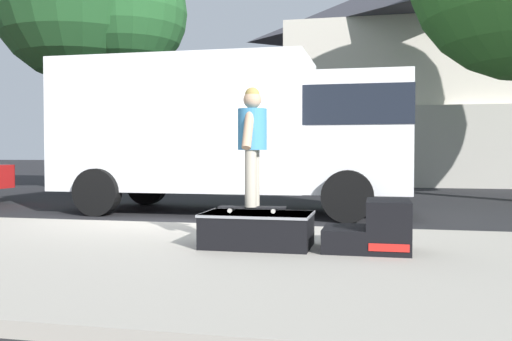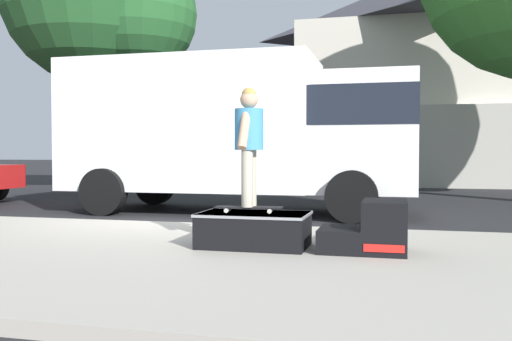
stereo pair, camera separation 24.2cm
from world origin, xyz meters
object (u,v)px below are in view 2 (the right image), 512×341
at_px(kicker_ramp, 371,230).
at_px(box_truck, 239,128).
at_px(skate_box, 254,229).
at_px(street_tree_neighbour, 102,0).
at_px(skateboard, 249,207).
at_px(skater_kid, 249,137).

height_order(kicker_ramp, box_truck, box_truck).
relative_size(skate_box, street_tree_neighbour, 0.15).
bearing_deg(street_tree_neighbour, skateboard, -52.28).
height_order(kicker_ramp, street_tree_neighbour, street_tree_neighbour).
distance_m(skate_box, kicker_ramp, 1.32).
relative_size(kicker_ramp, street_tree_neighbour, 0.11).
distance_m(skate_box, skater_kid, 1.06).
relative_size(kicker_ramp, skater_kid, 0.68).
relative_size(skate_box, kicker_ramp, 1.33).
bearing_deg(skateboard, box_truck, 107.14).
distance_m(kicker_ramp, skater_kid, 1.73).
distance_m(skateboard, skater_kid, 0.82).
bearing_deg(skater_kid, skateboard, 146.31).
height_order(skateboard, box_truck, box_truck).
bearing_deg(skater_kid, skate_box, -22.32).
xyz_separation_m(skater_kid, street_tree_neighbour, (-6.79, 8.78, 4.30)).
bearing_deg(skater_kid, street_tree_neighbour, 127.72).
distance_m(skateboard, box_truck, 4.92).
relative_size(kicker_ramp, skateboard, 1.18).
height_order(skate_box, skateboard, skateboard).
bearing_deg(kicker_ramp, street_tree_neighbour, 132.87).
xyz_separation_m(skate_box, skater_kid, (-0.07, 0.03, 1.06)).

